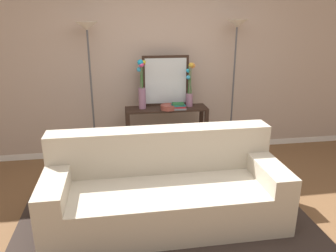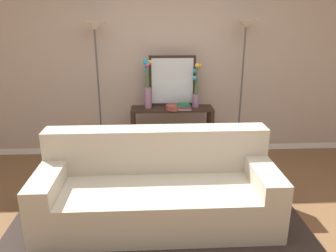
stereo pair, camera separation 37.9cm
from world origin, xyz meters
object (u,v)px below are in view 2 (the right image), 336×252
at_px(couch, 157,190).
at_px(fruit_bowl, 173,107).
at_px(wall_mirror, 172,81).
at_px(book_stack, 183,107).
at_px(console_table, 172,125).
at_px(book_row_under_console, 149,157).
at_px(floor_lamp_right, 244,52).
at_px(vase_short_flowers, 196,88).
at_px(floor_lamp_left, 96,54).
at_px(vase_tall_flowers, 148,87).

distance_m(couch, fruit_bowl, 1.42).
relative_size(wall_mirror, book_stack, 3.11).
height_order(console_table, book_row_under_console, console_table).
height_order(floor_lamp_right, vase_short_flowers, floor_lamp_right).
bearing_deg(floor_lamp_left, console_table, -3.31).
bearing_deg(book_row_under_console, floor_lamp_right, 2.54).
bearing_deg(floor_lamp_right, book_stack, -169.06).
relative_size(couch, book_stack, 10.35).
bearing_deg(vase_short_flowers, wall_mirror, 162.45).
bearing_deg(fruit_bowl, console_table, 96.16).
xyz_separation_m(console_table, fruit_bowl, (0.01, -0.09, 0.29)).
bearing_deg(console_table, couch, -99.58).
bearing_deg(floor_lamp_right, vase_short_flowers, -177.46).
xyz_separation_m(console_table, vase_short_flowers, (0.33, 0.03, 0.52)).
xyz_separation_m(couch, fruit_bowl, (0.25, 1.31, 0.51)).
relative_size(floor_lamp_left, wall_mirror, 2.77).
distance_m(floor_lamp_left, book_stack, 1.33).
relative_size(fruit_bowl, book_row_under_console, 0.75).
xyz_separation_m(floor_lamp_left, wall_mirror, (1.00, 0.07, -0.37)).
relative_size(couch, wall_mirror, 3.33).
height_order(floor_lamp_left, book_stack, floor_lamp_left).
xyz_separation_m(floor_lamp_left, vase_tall_flowers, (0.66, -0.04, -0.43)).
bearing_deg(floor_lamp_left, floor_lamp_right, 0.00).
relative_size(wall_mirror, book_row_under_console, 2.52).
bearing_deg(book_row_under_console, console_table, -0.00).
distance_m(vase_short_flowers, fruit_bowl, 0.41).
relative_size(vase_short_flowers, fruit_bowl, 2.94).
relative_size(floor_lamp_right, book_stack, 8.71).
distance_m(wall_mirror, vase_short_flowers, 0.34).
bearing_deg(vase_tall_flowers, fruit_bowl, -17.29).
xyz_separation_m(floor_lamp_left, vase_short_flowers, (1.31, -0.03, -0.45)).
height_order(vase_tall_flowers, book_stack, vase_tall_flowers).
distance_m(floor_lamp_left, fruit_bowl, 1.22).
bearing_deg(vase_tall_flowers, console_table, -2.37).
bearing_deg(book_stack, couch, -106.26).
height_order(couch, book_stack, couch).
bearing_deg(fruit_bowl, wall_mirror, 89.72).
distance_m(vase_short_flowers, book_row_under_console, 1.19).
xyz_separation_m(book_stack, book_row_under_console, (-0.47, 0.10, -0.76)).
xyz_separation_m(console_table, vase_tall_flowers, (-0.33, 0.01, 0.54)).
distance_m(couch, wall_mirror, 1.75).
xyz_separation_m(couch, console_table, (0.24, 1.40, 0.22)).
xyz_separation_m(console_table, book_row_under_console, (-0.33, 0.00, -0.47)).
bearing_deg(couch, floor_lamp_right, 50.61).
height_order(console_table, floor_lamp_right, floor_lamp_right).
height_order(floor_lamp_right, fruit_bowl, floor_lamp_right).
relative_size(floor_lamp_right, vase_tall_flowers, 2.92).
relative_size(floor_lamp_right, vase_short_flowers, 3.19).
distance_m(couch, floor_lamp_right, 2.24).
distance_m(floor_lamp_right, wall_mirror, 1.03).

